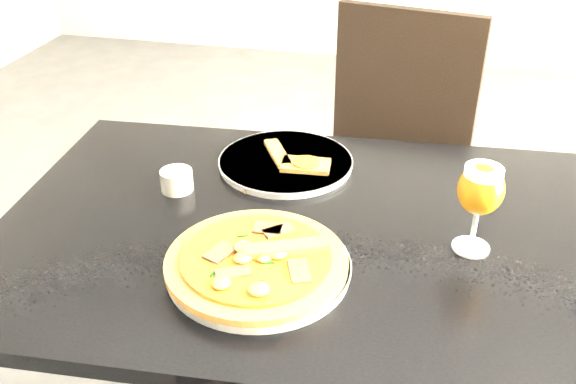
% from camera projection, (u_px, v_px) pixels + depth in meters
% --- Properties ---
extents(dining_table, '(1.25, 0.88, 0.75)m').
position_uv_depth(dining_table, '(310.00, 265.00, 1.26)').
color(dining_table, black).
rests_on(dining_table, ground).
extents(chair_far, '(0.53, 0.53, 0.96)m').
position_uv_depth(chair_far, '(386.00, 168.00, 1.87)').
color(chair_far, black).
rests_on(chair_far, ground).
extents(plate_main, '(0.36, 0.36, 0.02)m').
position_uv_depth(plate_main, '(259.00, 267.00, 1.10)').
color(plate_main, silver).
rests_on(plate_main, dining_table).
extents(pizza, '(0.31, 0.31, 0.03)m').
position_uv_depth(pizza, '(257.00, 260.00, 1.08)').
color(pizza, '#A25327').
rests_on(pizza, plate_main).
extents(plate_second, '(0.35, 0.35, 0.02)m').
position_uv_depth(plate_second, '(286.00, 162.00, 1.42)').
color(plate_second, silver).
rests_on(plate_second, dining_table).
extents(crust_scraps, '(0.17, 0.14, 0.01)m').
position_uv_depth(crust_scraps, '(296.00, 161.00, 1.40)').
color(crust_scraps, '#A25327').
rests_on(crust_scraps, plate_second).
extents(loose_crust, '(0.10, 0.06, 0.01)m').
position_uv_depth(loose_crust, '(268.00, 188.00, 1.34)').
color(loose_crust, '#A25327').
rests_on(loose_crust, dining_table).
extents(sauce_cup, '(0.07, 0.07, 0.04)m').
position_uv_depth(sauce_cup, '(177.00, 179.00, 1.33)').
color(sauce_cup, '#B5B0A3').
rests_on(sauce_cup, dining_table).
extents(beer_glass, '(0.08, 0.08, 0.17)m').
position_uv_depth(beer_glass, '(481.00, 190.00, 1.10)').
color(beer_glass, silver).
rests_on(beer_glass, dining_table).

